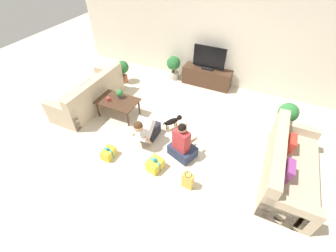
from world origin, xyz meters
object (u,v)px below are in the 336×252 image
at_px(sofa_left, 90,96).
at_px(gift_bag_a, 188,180).
at_px(sofa_right, 287,167).
at_px(potted_plant_back_left, 173,66).
at_px(potted_plant_corner_right, 288,114).
at_px(mug, 108,99).
at_px(dog, 173,121).
at_px(tv, 209,59).
at_px(tabletop_plant, 119,94).
at_px(person_sitting, 182,145).
at_px(potted_plant_corner_left, 123,69).
at_px(gift_box_b, 155,164).
at_px(gift_box_a, 109,153).
at_px(tv_console, 207,77).
at_px(person_kneeling, 146,130).
at_px(coffee_table, 118,102).

distance_m(sofa_left, gift_bag_a, 3.48).
bearing_deg(sofa_right, potted_plant_back_left, 53.73).
height_order(sofa_right, potted_plant_back_left, sofa_right).
relative_size(potted_plant_corner_right, mug, 6.37).
bearing_deg(potted_plant_back_left, sofa_left, -122.56).
bearing_deg(dog, tv, -57.70).
xyz_separation_m(potted_plant_corner_right, tabletop_plant, (-3.77, -0.98, 0.08)).
relative_size(person_sitting, tabletop_plant, 4.03).
xyz_separation_m(tv, potted_plant_corner_left, (-2.32, -0.90, -0.39)).
distance_m(potted_plant_back_left, gift_box_b, 3.55).
bearing_deg(gift_box_a, gift_bag_a, 0.76).
distance_m(tv_console, tabletop_plant, 2.69).
height_order(tv_console, gift_bag_a, tv_console).
bearing_deg(gift_bag_a, sofa_right, 31.26).
bearing_deg(person_kneeling, coffee_table, 153.80).
distance_m(tv_console, person_kneeling, 2.87).
height_order(tv_console, dog, tv_console).
bearing_deg(tabletop_plant, mug, -129.58).
height_order(coffee_table, gift_box_a, coffee_table).
distance_m(coffee_table, mug, 0.23).
bearing_deg(potted_plant_back_left, tv_console, 2.71).
bearing_deg(dog, gift_box_a, 93.11).
xyz_separation_m(coffee_table, tabletop_plant, (0.00, 0.13, 0.17)).
relative_size(tv_console, dog, 3.17).
bearing_deg(potted_plant_corner_left, potted_plant_back_left, 33.80).
distance_m(gift_box_b, gift_bag_a, 0.74).
bearing_deg(sofa_left, potted_plant_corner_right, 102.86).
xyz_separation_m(tv, tabletop_plant, (-1.55, -2.17, -0.25)).
relative_size(person_kneeling, person_sitting, 0.89).
height_order(gift_bag_a, tabletop_plant, tabletop_plant).
relative_size(sofa_right, person_kneeling, 2.54).
xyz_separation_m(tv_console, potted_plant_corner_right, (2.22, -1.19, 0.24)).
distance_m(potted_plant_corner_right, gift_bag_a, 2.77).
distance_m(potted_plant_corner_left, gift_box_a, 2.99).
bearing_deg(sofa_left, tv_console, 132.53).
relative_size(potted_plant_back_left, gift_bag_a, 1.90).
xyz_separation_m(person_kneeling, tabletop_plant, (-1.08, 0.66, 0.22)).
bearing_deg(person_sitting, mug, 7.52).
bearing_deg(tv_console, potted_plant_back_left, -177.29).
bearing_deg(person_kneeling, person_sitting, -3.09).
bearing_deg(dog, person_sitting, 161.44).
bearing_deg(person_kneeling, potted_plant_corner_right, 31.13).
bearing_deg(gift_bag_a, potted_plant_corner_right, 58.17).
distance_m(person_kneeling, mug, 1.34).
distance_m(gift_box_a, mug, 1.44).
height_order(potted_plant_corner_left, tabletop_plant, potted_plant_corner_left).
xyz_separation_m(sofa_right, potted_plant_corner_right, (-0.15, 1.37, 0.20)).
relative_size(sofa_right, gift_box_b, 5.68).
xyz_separation_m(person_kneeling, gift_box_b, (0.52, -0.59, -0.23)).
distance_m(tv, gift_box_a, 3.75).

